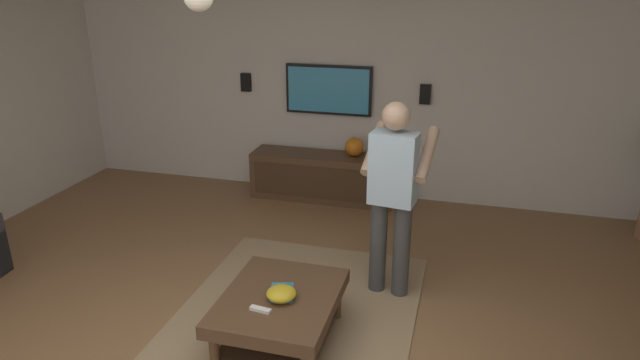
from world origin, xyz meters
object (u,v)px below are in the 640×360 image
Objects in this scene: bowl at (281,294)px; wall_speaker_right at (246,82)px; coffee_table at (280,308)px; person_standing at (393,189)px; wall_speaker_left at (425,94)px; tv at (328,90)px; remote_white at (260,310)px; vase_round at (354,147)px; book at (282,293)px; media_console at (323,177)px.

wall_speaker_right is (3.10, 1.50, 0.86)m from bowl.
bowl reaches higher than coffee_table.
person_standing is 2.15m from wall_speaker_left.
tv is 1.04m from wall_speaker_right.
person_standing is 7.45× the size of wall_speaker_right.
vase_round is at bearing 97.59° from remote_white.
wall_speaker_right is (3.27, 1.41, 0.90)m from remote_white.
wall_speaker_left reaches higher than remote_white.
book is at bearing 167.59° from wall_speaker_left.
wall_speaker_left is at bearing 6.73° from person_standing.
vase_round is at bearing 62.04° from tv.
media_console is 0.53m from vase_round.
wall_speaker_right is (0.21, 1.40, 0.65)m from vase_round.
tv is at bearing -7.54° from book.
coffee_table is 0.59× the size of media_console.
bowl is at bearing 9.26° from media_console.
person_standing is 1.44m from remote_white.
tv is 4.67× the size of book.
remote_white is (-0.22, 0.06, 0.12)m from coffee_table.
person_standing reaches higher than tv.
wall_speaker_left is at bearing 102.81° from media_console.
wall_speaker_right is at bearing 25.77° from coffee_table.
person_standing reaches higher than media_console.
wall_speaker_right is at bearing 25.90° from bowl.
tv is at bearing -90.72° from wall_speaker_right.
bowl is (-0.05, -0.03, 0.15)m from coffee_table.
tv is at bearing 103.92° from remote_white.
person_standing is 7.45× the size of wall_speaker_left.
bowl is 0.96× the size of wall_speaker_right.
tv is (0.24, 0.00, 1.00)m from media_console.
person_standing reaches higher than coffee_table.
media_console is 1.02m from tv.
wall_speaker_right reaches higher than bowl.
wall_speaker_left is at bearing 90.67° from tv.
coffee_table is at bearing 8.80° from media_console.
person_standing is at bearing -35.14° from coffee_table.
tv reaches higher than coffee_table.
wall_speaker_left is (0.01, -1.12, 0.01)m from tv.
bowl is at bearing 168.09° from wall_speaker_left.
bowl is 3.55m from wall_speaker_right.
person_standing is 3.03m from wall_speaker_right.
remote_white is at bearing 167.19° from wall_speaker_left.
wall_speaker_right reaches higher than remote_white.
wall_speaker_right is at bearing 10.13° from book.
remote_white reaches higher than coffee_table.
tv is 3.23m from bowl.
remote_white is at bearing 146.11° from book.
tv is at bearing 90.67° from wall_speaker_left.
wall_speaker_right is at bearing 81.67° from vase_round.
bowl is 0.96× the size of vase_round.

